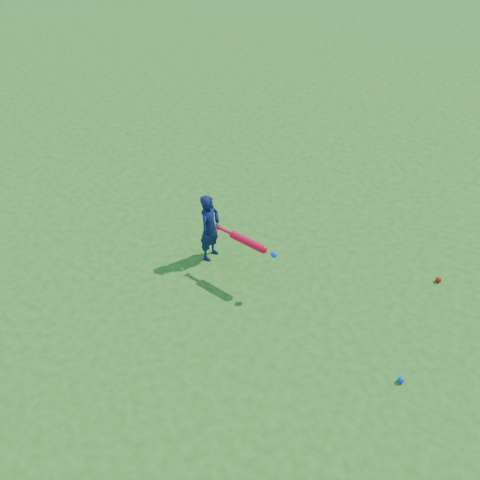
# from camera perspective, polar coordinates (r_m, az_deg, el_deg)

# --- Properties ---
(ground) EXTENTS (80.00, 80.00, 0.00)m
(ground) POSITION_cam_1_polar(r_m,az_deg,el_deg) (7.76, -4.69, 1.42)
(ground) COLOR #216618
(ground) RESTS_ON ground
(child) EXTENTS (0.25, 0.37, 0.96)m
(child) POSITION_cam_1_polar(r_m,az_deg,el_deg) (6.94, -3.24, 1.33)
(child) COLOR #0D163F
(child) RESTS_ON ground
(ground_ball_red) EXTENTS (0.07, 0.07, 0.07)m
(ground_ball_red) POSITION_cam_1_polar(r_m,az_deg,el_deg) (7.28, 20.42, -3.98)
(ground_ball_red) COLOR red
(ground_ball_red) RESTS_ON ground
(ground_ball_blue) EXTENTS (0.07, 0.07, 0.07)m
(ground_ball_blue) POSITION_cam_1_polar(r_m,az_deg,el_deg) (6.03, 16.78, -14.10)
(ground_ball_blue) COLOR #0B3FC6
(ground_ball_blue) RESTS_ON ground
(bat_swing) EXTENTS (0.89, 0.24, 0.10)m
(bat_swing) POSITION_cam_1_polar(r_m,az_deg,el_deg) (6.47, 1.08, -0.30)
(bat_swing) COLOR red
(bat_swing) RESTS_ON ground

